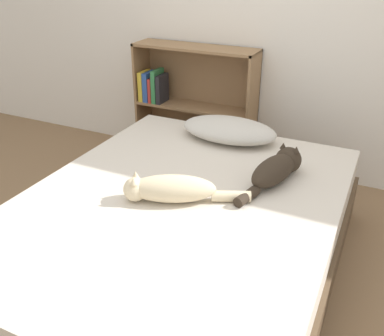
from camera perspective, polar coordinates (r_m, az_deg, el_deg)
ground_plane at (r=2.42m, az=-1.59°, el=-13.80°), size 8.00×8.00×0.00m
wall_back at (r=3.24m, az=10.94°, el=20.76°), size 8.00×0.06×2.50m
bed at (r=2.27m, az=-1.67°, el=-9.31°), size 1.56×2.02×0.48m
pillow at (r=2.78m, az=4.95°, el=5.11°), size 0.63×0.36×0.13m
cat_light at (r=2.09m, az=-3.01°, el=-2.81°), size 0.59×0.34×0.14m
cat_dark at (r=2.32m, az=11.25°, el=-0.05°), size 0.24×0.55×0.16m
bookshelf at (r=3.48m, az=-0.04°, el=8.77°), size 0.97×0.26×0.94m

